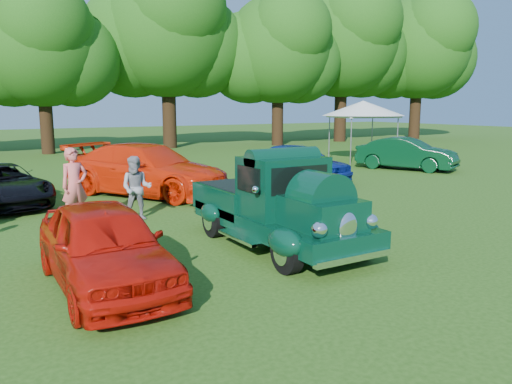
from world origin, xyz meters
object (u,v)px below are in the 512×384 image
red_convertible (104,245)px  back_car_orange (148,170)px  back_car_green (406,154)px  spectator_grey (136,188)px  back_car_blue (300,162)px  hero_pickup (277,207)px  back_car_black (0,185)px  canopy_tent (363,109)px  spectator_pink (75,186)px

red_convertible → back_car_orange: size_ratio=0.70×
red_convertible → back_car_green: 17.37m
spectator_grey → red_convertible: bearing=-83.7°
red_convertible → back_car_orange: (3.32, 7.63, 0.15)m
back_car_blue → spectator_grey: (-7.38, -3.24, 0.08)m
hero_pickup → back_car_black: hero_pickup is taller
back_car_blue → canopy_tent: size_ratio=0.84×
hero_pickup → back_car_orange: (-0.32, 7.02, 0.02)m
back_car_green → spectator_grey: spectator_grey is taller
back_car_green → back_car_orange: bearing=156.9°
red_convertible → back_car_blue: bearing=39.4°
hero_pickup → red_convertible: (-3.65, -0.62, -0.13)m
hero_pickup → canopy_tent: size_ratio=0.94×
back_car_black → canopy_tent: (16.93, 3.40, 2.09)m
back_car_blue → back_car_green: back_car_blue is taller
back_car_orange → spectator_pink: bearing=-166.5°
red_convertible → spectator_grey: spectator_grey is taller
back_car_black → spectator_grey: size_ratio=2.67×
back_car_black → back_car_blue: 10.20m
back_car_orange → spectator_grey: size_ratio=3.52×
spectator_grey → canopy_tent: size_ratio=0.32×
red_convertible → spectator_grey: 4.80m
back_car_blue → spectator_grey: spectator_grey is taller
back_car_blue → spectator_grey: 8.06m
hero_pickup → back_car_green: hero_pickup is taller
back_car_blue → spectator_pink: spectator_pink is taller
back_car_black → back_car_blue: back_car_blue is taller
red_convertible → spectator_pink: bearing=83.8°
back_car_orange → back_car_blue: bearing=-31.9°
back_car_orange → spectator_pink: spectator_pink is taller
spectator_grey → canopy_tent: bearing=56.6°
spectator_grey → back_car_black: bearing=157.0°
back_car_orange → back_car_green: size_ratio=1.31×
red_convertible → spectator_grey: bearing=66.4°
back_car_green → canopy_tent: canopy_tent is taller
hero_pickup → spectator_grey: bearing=114.5°
back_car_blue → spectator_pink: (-8.79, -2.87, 0.21)m
back_car_orange → back_car_blue: back_car_orange is taller
back_car_green → red_convertible: bearing=-177.4°
canopy_tent → back_car_orange: bearing=-163.0°
red_convertible → back_car_black: bearing=96.2°
back_car_green → canopy_tent: size_ratio=0.86×
spectator_pink → back_car_black: bearing=96.9°
back_car_blue → canopy_tent: 8.02m
back_car_green → spectator_grey: size_ratio=2.70×
back_car_blue → spectator_pink: bearing=-173.2°
back_car_blue → hero_pickup: bearing=-140.1°
back_car_orange → spectator_pink: size_ratio=3.05×
red_convertible → canopy_tent: size_ratio=0.79×
red_convertible → spectator_pink: (0.51, 4.77, 0.25)m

